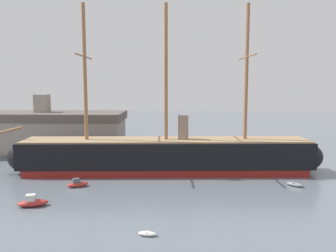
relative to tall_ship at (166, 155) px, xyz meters
The scene contains 7 objects.
tall_ship is the anchor object (origin of this frame).
dinghy_near_centre 29.39m from the tall_ship, 92.45° to the right, with size 2.33×1.32×0.52m.
motorboat_mid_left 27.25m from the tall_ship, 133.25° to the right, with size 4.53×2.94×1.76m.
motorboat_alongside_bow 18.12m from the tall_ship, 145.98° to the right, with size 3.82×2.88×1.48m.
dinghy_alongside_stern 24.23m from the tall_ship, 21.15° to the right, with size 2.98×2.88×0.68m.
motorboat_distant_centre 17.09m from the tall_ship, 83.14° to the left, with size 5.03×4.12×1.97m.
dockside_warehouse_left 41.79m from the tall_ship, 154.18° to the left, with size 57.20×16.70×14.84m.
Camera 1 is at (1.61, -22.83, 17.64)m, focal length 37.96 mm.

